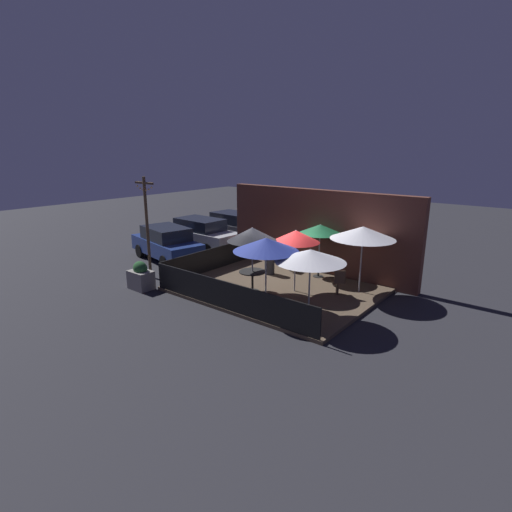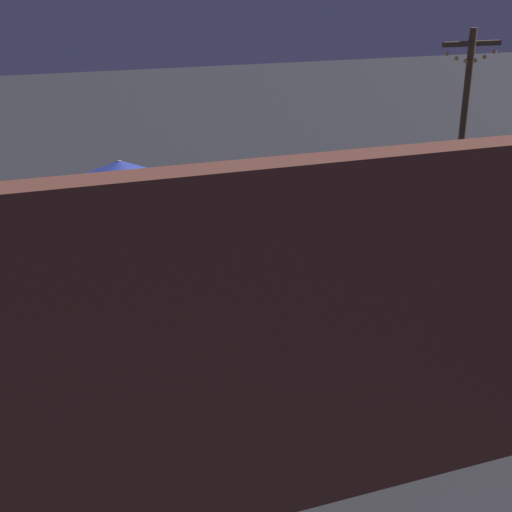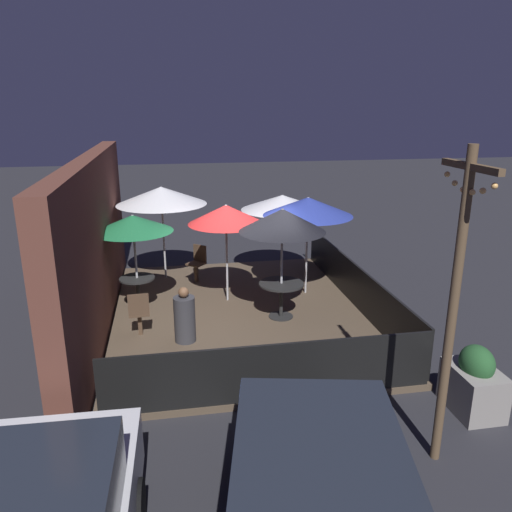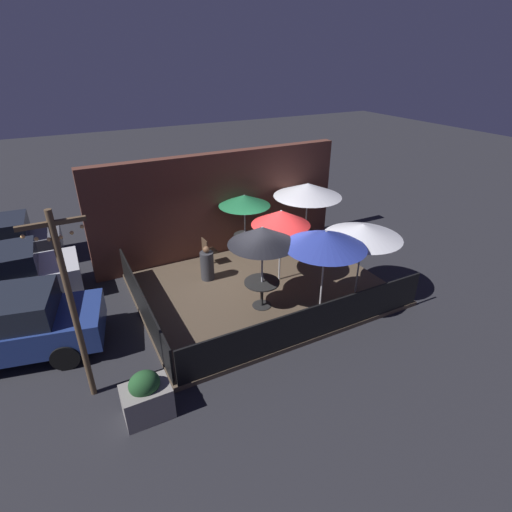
# 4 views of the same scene
# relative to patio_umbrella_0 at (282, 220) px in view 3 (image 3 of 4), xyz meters

# --- Properties ---
(ground_plane) EXTENTS (60.00, 60.00, 0.00)m
(ground_plane) POSITION_rel_patio_umbrella_0_xyz_m (0.44, 0.85, -2.26)
(ground_plane) COLOR #26262B
(patio_deck) EXTENTS (7.10, 5.44, 0.12)m
(patio_deck) POSITION_rel_patio_umbrella_0_xyz_m (0.44, 0.85, -2.20)
(patio_deck) COLOR brown
(patio_deck) RESTS_ON ground_plane
(building_wall) EXTENTS (8.70, 0.36, 3.57)m
(building_wall) POSITION_rel_patio_umbrella_0_xyz_m (0.44, 3.79, -0.48)
(building_wall) COLOR brown
(building_wall) RESTS_ON ground_plane
(fence_front) EXTENTS (6.90, 0.05, 0.95)m
(fence_front) POSITION_rel_patio_umbrella_0_xyz_m (0.44, -1.83, -1.67)
(fence_front) COLOR black
(fence_front) RESTS_ON patio_deck
(fence_side_left) EXTENTS (0.05, 5.24, 0.95)m
(fence_side_left) POSITION_rel_patio_umbrella_0_xyz_m (-3.06, 0.85, -1.67)
(fence_side_left) COLOR black
(fence_side_left) RESTS_ON patio_deck
(patio_umbrella_0) EXTENTS (1.80, 1.80, 2.39)m
(patio_umbrella_0) POSITION_rel_patio_umbrella_0_xyz_m (0.00, 0.00, 0.00)
(patio_umbrella_0) COLOR #B2B2B7
(patio_umbrella_0) RESTS_ON patio_deck
(patio_umbrella_1) EXTENTS (1.71, 1.71, 2.16)m
(patio_umbrella_1) POSITION_rel_patio_umbrella_0_xyz_m (0.98, 3.05, -0.17)
(patio_umbrella_1) COLOR #B2B2B7
(patio_umbrella_1) RESTS_ON patio_deck
(patio_umbrella_2) EXTENTS (1.72, 1.72, 2.28)m
(patio_umbrella_2) POSITION_rel_patio_umbrella_0_xyz_m (1.16, 1.02, -0.09)
(patio_umbrella_2) COLOR #B2B2B7
(patio_umbrella_2) RESTS_ON patio_deck
(patio_umbrella_3) EXTENTS (2.30, 2.30, 2.42)m
(patio_umbrella_3) POSITION_rel_patio_umbrella_0_xyz_m (3.04, 2.45, 0.06)
(patio_umbrella_3) COLOR #B2B2B7
(patio_umbrella_3) RESTS_ON patio_deck
(patio_umbrella_4) EXTENTS (2.11, 2.11, 2.36)m
(patio_umbrella_4) POSITION_rel_patio_umbrella_0_xyz_m (1.31, -0.91, -0.00)
(patio_umbrella_4) COLOR #B2B2B7
(patio_umbrella_4) RESTS_ON patio_deck
(patio_umbrella_5) EXTENTS (2.17, 2.17, 2.16)m
(patio_umbrella_5) POSITION_rel_patio_umbrella_0_xyz_m (2.78, -0.65, -0.18)
(patio_umbrella_5) COLOR #B2B2B7
(patio_umbrella_5) RESTS_ON patio_deck
(dining_table_0) EXTENTS (0.97, 0.97, 0.78)m
(dining_table_0) POSITION_rel_patio_umbrella_0_xyz_m (-0.00, -0.00, -1.52)
(dining_table_0) COLOR black
(dining_table_0) RESTS_ON patio_deck
(dining_table_1) EXTENTS (0.77, 0.77, 0.75)m
(dining_table_1) POSITION_rel_patio_umbrella_0_xyz_m (0.98, 3.05, -1.56)
(dining_table_1) COLOR black
(dining_table_1) RESTS_ON patio_deck
(patio_chair_0) EXTENTS (0.56, 0.56, 0.95)m
(patio_chair_0) POSITION_rel_patio_umbrella_0_xyz_m (2.61, 1.62, -1.62)
(patio_chair_0) COLOR #4C3828
(patio_chair_0) RESTS_ON patio_deck
(patio_chair_1) EXTENTS (0.43, 0.43, 0.93)m
(patio_chair_1) POSITION_rel_patio_umbrella_0_xyz_m (-0.41, 2.96, -1.63)
(patio_chair_1) COLOR #4C3828
(patio_chair_1) RESTS_ON patio_deck
(patron_0) EXTENTS (0.43, 0.43, 1.11)m
(patron_0) POSITION_rel_patio_umbrella_0_xyz_m (-0.79, 2.09, -1.66)
(patron_0) COLOR #333338
(patron_0) RESTS_ON patio_deck
(planter_box) EXTENTS (0.93, 0.65, 1.09)m
(planter_box) POSITION_rel_patio_umbrella_0_xyz_m (-3.71, -2.17, -1.78)
(planter_box) COLOR gray
(planter_box) RESTS_ON ground_plane
(light_post) EXTENTS (1.10, 0.12, 4.13)m
(light_post) POSITION_rel_patio_umbrella_0_xyz_m (-4.61, -1.07, 0.04)
(light_post) COLOR brown
(light_post) RESTS_ON ground_plane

